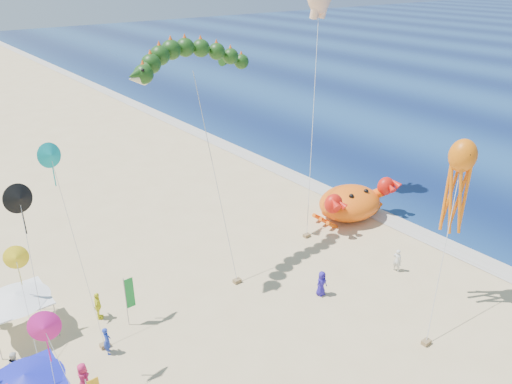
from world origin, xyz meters
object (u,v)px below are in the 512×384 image
(canopy_white, at_px, (16,297))
(crab_inflatable, at_px, (351,202))
(dragon_kite, at_px, (190,64))
(canopy_blue, at_px, (25,379))
(octopus_kite, at_px, (459,179))

(canopy_white, bearing_deg, crab_inflatable, -3.82)
(dragon_kite, bearing_deg, canopy_blue, -152.29)
(dragon_kite, relative_size, canopy_white, 4.11)
(crab_inflatable, relative_size, octopus_kite, 0.71)
(dragon_kite, bearing_deg, octopus_kite, -54.56)
(octopus_kite, height_order, canopy_blue, octopus_kite)
(crab_inflatable, height_order, canopy_white, crab_inflatable)
(dragon_kite, xyz_separation_m, canopy_white, (-12.11, -0.52, -11.15))
(dragon_kite, height_order, octopus_kite, dragon_kite)
(canopy_blue, bearing_deg, crab_inflatable, 10.36)
(dragon_kite, distance_m, canopy_blue, 18.78)
(dragon_kite, bearing_deg, canopy_white, -177.55)
(dragon_kite, relative_size, octopus_kite, 1.42)
(octopus_kite, height_order, canopy_white, octopus_kite)
(canopy_blue, bearing_deg, canopy_white, 78.99)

